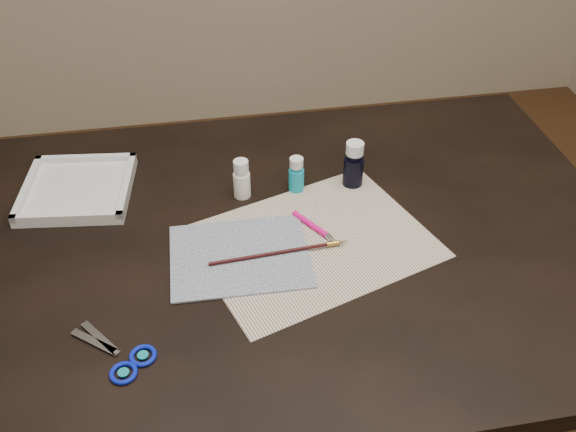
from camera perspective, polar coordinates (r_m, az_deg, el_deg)
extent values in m
cube|color=black|center=(1.48, 0.00, -12.92)|extent=(1.30, 0.90, 0.75)
cube|color=white|center=(1.19, 2.27, -2.33)|extent=(0.49, 0.43, 0.00)
cube|color=#121D3C|center=(1.16, -4.30, -3.56)|extent=(0.25, 0.21, 0.00)
cylinder|color=white|center=(1.28, -4.14, 3.33)|extent=(0.04, 0.04, 0.08)
cylinder|color=#14A1BF|center=(1.30, 0.75, 3.73)|extent=(0.04, 0.04, 0.08)
cylinder|color=black|center=(1.31, 5.86, 4.62)|extent=(0.04, 0.04, 0.10)
cube|color=silver|center=(1.37, -18.21, 2.35)|extent=(0.24, 0.24, 0.03)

